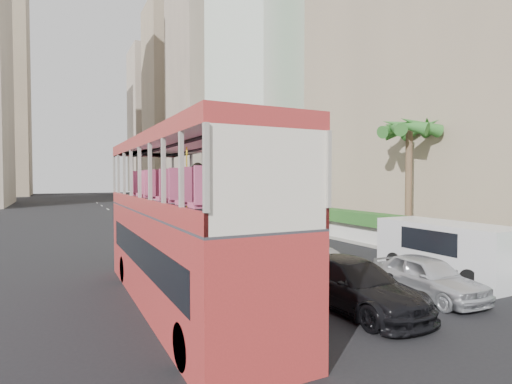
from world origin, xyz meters
TOP-DOWN VIEW (x-y plane):
  - ground_plane at (0.00, 0.00)m, footprint 200.00×200.00m
  - double_decker_bus at (-6.00, 0.00)m, footprint 2.50×11.00m
  - car_silver_lane_a at (-1.77, -0.90)m, footprint 1.65×4.43m
  - car_silver_lane_b at (1.19, -2.80)m, footprint 1.78×4.00m
  - car_black at (-1.69, -2.62)m, footprint 2.23×5.07m
  - van_asset at (1.03, 15.89)m, footprint 2.54×4.57m
  - minibus_near at (1.04, 10.42)m, footprint 2.51×5.89m
  - minibus_far at (4.25, 12.02)m, footprint 2.13×6.35m
  - panel_van_near at (4.02, -1.31)m, footprint 2.17×5.27m
  - panel_van_far at (4.12, 25.48)m, footprint 1.97×4.56m
  - sidewalk at (9.00, 25.00)m, footprint 6.00×120.00m
  - kerb_wall at (6.20, 14.00)m, footprint 0.30×44.00m
  - hedge at (6.20, 14.00)m, footprint 1.10×44.00m
  - palm_tree at (7.80, 4.00)m, footprint 0.36×0.36m
  - shell_station at (10.00, 23.00)m, footprint 6.50×8.00m
  - tower_mid at (18.00, 58.00)m, footprint 16.00×16.00m
  - tower_far_a at (17.00, 82.00)m, footprint 14.00×14.00m
  - tower_far_b at (17.00, 104.00)m, footprint 14.00×14.00m

SIDE VIEW (x-z plane):
  - ground_plane at x=0.00m, z-range 0.00..0.00m
  - car_silver_lane_a at x=-1.77m, z-range -0.72..0.72m
  - car_silver_lane_b at x=1.19m, z-range -0.67..0.67m
  - car_black at x=-1.69m, z-range -0.72..0.72m
  - van_asset at x=1.03m, z-range -0.60..0.60m
  - sidewalk at x=9.00m, z-range 0.00..0.18m
  - kerb_wall at x=6.20m, z-range 0.18..1.18m
  - panel_van_far at x=4.12m, z-range 0.00..1.79m
  - panel_van_near at x=4.02m, z-range 0.00..2.10m
  - minibus_near at x=1.04m, z-range 0.00..2.53m
  - minibus_far at x=4.25m, z-range 0.00..2.81m
  - hedge at x=6.20m, z-range 1.18..1.88m
  - double_decker_bus at x=-6.00m, z-range 0.00..5.06m
  - shell_station at x=10.00m, z-range 0.00..5.50m
  - palm_tree at x=7.80m, z-range 0.18..6.58m
  - tower_far_b at x=17.00m, z-range 0.00..40.00m
  - tower_far_a at x=17.00m, z-range 0.00..44.00m
  - tower_mid at x=18.00m, z-range 0.00..50.00m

